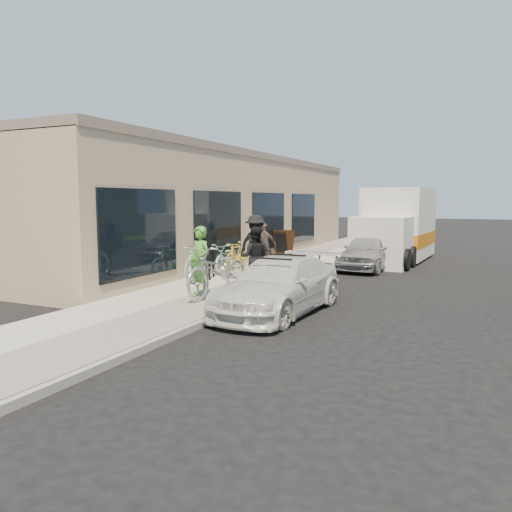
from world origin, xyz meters
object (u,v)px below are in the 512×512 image
(tandem_bike, at_px, (218,270))
(bystander_b, at_px, (263,245))
(sandwich_board, at_px, (284,243))
(man_standing, at_px, (255,257))
(sedan_silver, at_px, (368,252))
(bystander_a, at_px, (256,244))
(bike_rack, at_px, (211,260))
(moving_truck, at_px, (396,229))
(cruiser_bike_b, at_px, (226,258))
(sedan_white, at_px, (279,285))
(woman_rider, at_px, (200,262))
(cruiser_bike_c, at_px, (237,255))
(cruiser_bike_a, at_px, (196,262))

(tandem_bike, xyz_separation_m, bystander_b, (-1.13, 5.07, 0.13))
(sandwich_board, bearing_deg, man_standing, -62.81)
(sedan_silver, distance_m, bystander_a, 4.30)
(bike_rack, distance_m, moving_truck, 8.88)
(cruiser_bike_b, xyz_separation_m, bystander_a, (0.90, 0.32, 0.45))
(bike_rack, bearing_deg, sedan_silver, 54.84)
(sedan_white, xyz_separation_m, woman_rider, (-2.02, 0.08, 0.39))
(sedan_silver, relative_size, tandem_bike, 1.56)
(moving_truck, bearing_deg, tandem_bike, -100.30)
(sandwich_board, xyz_separation_m, tandem_bike, (1.74, -8.41, 0.08))
(man_standing, height_order, cruiser_bike_b, man_standing)
(bystander_b, bearing_deg, cruiser_bike_c, -170.62)
(tandem_bike, xyz_separation_m, woman_rider, (-0.29, -0.34, 0.22))
(sedan_white, height_order, cruiser_bike_a, sedan_white)
(sandwich_board, height_order, sedan_silver, sedan_silver)
(cruiser_bike_b, bearing_deg, bystander_a, 10.16)
(sedan_silver, xyz_separation_m, cruiser_bike_a, (-3.70, -5.34, 0.05))
(cruiser_bike_a, height_order, bystander_b, bystander_b)
(tandem_bike, relative_size, woman_rider, 1.40)
(sedan_silver, xyz_separation_m, bystander_a, (-2.83, -3.21, 0.43))
(bike_rack, distance_m, man_standing, 1.93)
(tandem_bike, bearing_deg, man_standing, 84.74)
(bystander_b, bearing_deg, sandwich_board, 61.20)
(moving_truck, distance_m, cruiser_bike_b, 7.82)
(man_standing, xyz_separation_m, cruiser_bike_a, (-2.01, 0.33, -0.27))
(sedan_silver, bearing_deg, man_standing, -102.83)
(man_standing, distance_m, bystander_a, 2.71)
(tandem_bike, xyz_separation_m, cruiser_bike_b, (-1.77, 3.61, -0.16))
(cruiser_bike_b, bearing_deg, man_standing, -55.79)
(sedan_white, distance_m, moving_truck, 10.67)
(cruiser_bike_a, bearing_deg, bystander_b, 67.80)
(bike_rack, distance_m, tandem_bike, 2.69)
(cruiser_bike_b, height_order, bystander_b, bystander_b)
(woman_rider, xyz_separation_m, cruiser_bike_b, (-1.48, 3.94, -0.38))
(sedan_silver, xyz_separation_m, moving_truck, (0.41, 3.07, 0.66))
(bike_rack, xyz_separation_m, bystander_a, (0.62, 1.69, 0.35))
(cruiser_bike_c, height_order, bystander_b, bystander_b)
(tandem_bike, relative_size, cruiser_bike_c, 1.55)
(cruiser_bike_a, bearing_deg, cruiser_bike_b, 79.31)
(cruiser_bike_a, bearing_deg, cruiser_bike_c, 79.05)
(tandem_bike, bearing_deg, sedan_white, -8.70)
(sandwich_board, relative_size, man_standing, 0.66)
(tandem_bike, height_order, cruiser_bike_a, tandem_bike)
(sedan_silver, relative_size, moving_truck, 0.61)
(sandwich_board, bearing_deg, moving_truck, 34.89)
(sedan_white, height_order, cruiser_bike_c, sedan_white)
(bike_rack, relative_size, sedan_silver, 0.25)
(bike_rack, height_order, sedan_white, sedan_white)
(bystander_b, bearing_deg, cruiser_bike_b, -153.01)
(sedan_white, xyz_separation_m, man_standing, (-1.47, 1.88, 0.34))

